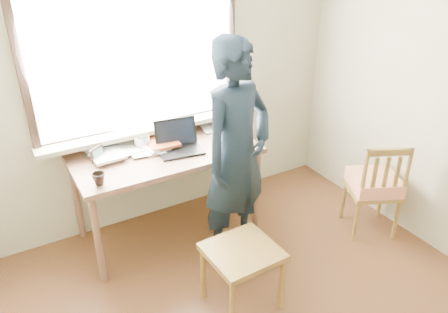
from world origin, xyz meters
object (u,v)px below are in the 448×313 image
desk (166,160)px  work_chair (242,258)px  side_chair (374,184)px  person (237,155)px  mug_white (142,142)px  mug_dark (99,179)px  laptop (179,143)px

desk → work_chair: bearing=-84.3°
side_chair → work_chair: bearing=-173.0°
desk → person: size_ratio=0.84×
desk → mug_white: bearing=131.4°
mug_dark → mug_white: bearing=40.3°
side_chair → mug_dark: bearing=164.4°
desk → mug_dark: (-0.62, -0.26, 0.13)m
desk → laptop: size_ratio=3.90×
laptop → person: person is taller
work_chair → mug_dark: bearing=132.3°
work_chair → person: (0.27, 0.53, 0.50)m
mug_dark → person: person is taller
laptop → mug_dark: 0.77m
desk → person: bearing=-54.1°
work_chair → person: size_ratio=0.27×
work_chair → side_chair: bearing=7.0°
laptop → side_chair: laptop is taller
laptop → mug_dark: (-0.74, -0.23, -0.01)m
laptop → person: 0.56m
mug_dark → person: (1.00, -0.27, 0.05)m
side_chair → person: person is taller
mug_white → mug_dark: (-0.49, -0.41, -0.01)m
laptop → mug_white: bearing=143.5°
mug_white → side_chair: 2.05m
desk → mug_dark: bearing=-157.7°
desk → side_chair: side_chair is taller
laptop → person: size_ratio=0.21×
desk → laptop: bearing=-14.4°
mug_white → person: (0.52, -0.68, 0.04)m
side_chair → person: bearing=163.8°
work_chair → person: bearing=62.8°
work_chair → side_chair: size_ratio=0.55×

